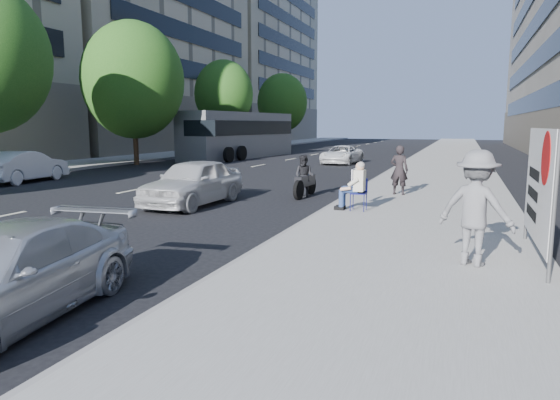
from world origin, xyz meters
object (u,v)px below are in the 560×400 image
at_px(jogger, 476,208).
at_px(motorcycle, 304,178).
at_px(white_sedan_far, 342,155).
at_px(pedestrian_woman, 399,170).
at_px(parked_sedan, 4,275).
at_px(white_sedan_near, 193,182).
at_px(bus, 240,135).
at_px(white_sedan_mid, 25,167).
at_px(protest_banner, 539,185).
at_px(seated_protester, 355,183).

xyz_separation_m(jogger, motorcycle, (-5.19, 7.37, -0.45)).
bearing_deg(jogger, white_sedan_far, -51.87).
bearing_deg(motorcycle, pedestrian_woman, 18.14).
distance_m(pedestrian_woman, parked_sedan, 12.59).
distance_m(white_sedan_near, bus, 21.96).
bearing_deg(bus, white_sedan_mid, -89.28).
height_order(jogger, white_sedan_mid, jogger).
relative_size(pedestrian_woman, protest_banner, 0.53).
height_order(pedestrian_woman, bus, bus).
relative_size(pedestrian_woman, bus, 0.13).
height_order(pedestrian_woman, white_sedan_far, pedestrian_woman).
distance_m(white_sedan_far, bus, 8.96).
distance_m(pedestrian_woman, white_sedan_far, 14.99).
xyz_separation_m(jogger, pedestrian_woman, (-2.17, 8.03, -0.13)).
relative_size(seated_protester, white_sedan_near, 0.32).
height_order(protest_banner, bus, bus).
relative_size(white_sedan_far, bus, 0.33).
xyz_separation_m(white_sedan_near, white_sedan_mid, (-9.81, 2.92, -0.04)).
xyz_separation_m(pedestrian_woman, white_sedan_mid, (-15.51, -0.46, -0.29)).
xyz_separation_m(protest_banner, bus, (-16.71, 24.30, 0.23)).
bearing_deg(bus, parked_sedan, -63.56).
bearing_deg(white_sedan_mid, bus, -102.48).
bearing_deg(jogger, seated_protester, -37.72).
height_order(protest_banner, motorcycle, protest_banner).
xyz_separation_m(seated_protester, motorcycle, (-2.29, 2.83, -0.24)).
height_order(pedestrian_woman, parked_sedan, pedestrian_woman).
bearing_deg(white_sedan_near, jogger, -29.05).
relative_size(jogger, white_sedan_far, 0.46).
distance_m(white_sedan_near, white_sedan_far, 17.44).
relative_size(jogger, white_sedan_near, 0.46).
bearing_deg(jogger, pedestrian_woman, -55.19).
distance_m(seated_protester, jogger, 5.39).
bearing_deg(white_sedan_far, bus, 164.43).
height_order(jogger, bus, bus).
bearing_deg(white_sedan_mid, motorcycle, 172.98).
xyz_separation_m(parked_sedan, white_sedan_mid, (-12.23, 11.69, 0.08)).
height_order(parked_sedan, white_sedan_near, white_sedan_near).
distance_m(seated_protester, white_sedan_near, 4.98).
bearing_deg(bus, white_sedan_far, -13.02).
bearing_deg(motorcycle, white_sedan_near, -128.79).
distance_m(protest_banner, parked_sedan, 8.17).
relative_size(pedestrian_woman, parked_sedan, 0.40).
bearing_deg(white_sedan_far, protest_banner, -63.97).
bearing_deg(white_sedan_far, seated_protester, -71.17).
bearing_deg(white_sedan_far, white_sedan_mid, -120.85).
height_order(protest_banner, white_sedan_mid, protest_banner).
relative_size(motorcycle, bus, 0.17).
relative_size(white_sedan_mid, bus, 0.33).
bearing_deg(white_sedan_mid, white_sedan_far, -131.50).
relative_size(protest_banner, white_sedan_near, 0.75).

